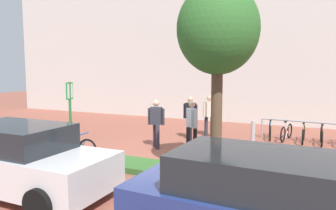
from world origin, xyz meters
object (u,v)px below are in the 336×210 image
Objects in this scene: bollard_steel at (253,133)px; person_shirt_white at (192,123)px; parking_sign_post at (70,109)px; bike_at_sign at (74,147)px; car_navy_sedan at (266,206)px; bike_rack_cluster at (304,133)px; person_suited_navy at (156,121)px; tree_sidewalk at (218,32)px; person_suited_dark at (190,115)px; car_white_hatch at (20,159)px; person_casual_tan at (209,113)px.

bollard_steel is 0.52× the size of person_shirt_white.
parking_sign_post is 1.23m from bike_at_sign.
parking_sign_post is 0.55× the size of car_navy_sedan.
parking_sign_post is 1.43× the size of bike_at_sign.
bike_rack_cluster is 1.86× the size of person_suited_navy.
car_navy_sedan is (6.23, -2.86, -0.82)m from parking_sign_post.
bike_rack_cluster is at bearing 41.84° from person_shirt_white.
tree_sidewalk is 2.82× the size of person_suited_dark.
car_white_hatch is (-1.54, -6.78, -0.23)m from person_suited_dark.
parking_sign_post is 1.40× the size of person_suited_navy.
parking_sign_post reaches higher than person_shirt_white.
tree_sidewalk is 2.89× the size of bike_at_sign.
car_navy_sedan is at bearing -25.37° from bike_at_sign.
person_suited_navy is (-3.05, -1.90, 0.53)m from bollard_steel.
person_casual_tan is 7.91m from car_white_hatch.
car_navy_sedan is at bearing -67.09° from person_casual_tan.
person_casual_tan reaches higher than car_white_hatch.
person_suited_navy reaches higher than bike_rack_cluster.
person_suited_dark is at bearing -178.33° from bollard_steel.
bike_rack_cluster is (6.49, 5.45, -0.00)m from bike_at_sign.
bike_rack_cluster is 1.86× the size of person_suited_dark.
person_suited_navy is 0.40× the size of car_white_hatch.
car_navy_sedan reaches higher than bike_rack_cluster.
car_navy_sedan is (4.45, -5.20, -0.23)m from person_suited_navy.
person_suited_navy is 6.84m from car_navy_sedan.
person_casual_tan is at bearing 157.81° from bollard_steel.
parking_sign_post is 2.67× the size of bollard_steel.
bollard_steel is at bearing 40.94° from bike_at_sign.
person_shirt_white reaches higher than bike_at_sign.
person_suited_dark is at bearing 77.24° from car_white_hatch.
bike_rack_cluster is at bearing 40.30° from parking_sign_post.
parking_sign_post reaches higher than car_navy_sedan.
person_casual_tan is 0.40× the size of car_white_hatch.
bollard_steel is 0.52× the size of person_suited_navy.
bike_at_sign is 4.76m from person_suited_dark.
person_suited_navy is (1.79, 2.34, -0.59)m from parking_sign_post.
person_suited_dark is 0.40× the size of car_white_hatch.
tree_sidewalk reaches higher than person_casual_tan.
person_suited_navy is at bearing 130.54° from car_navy_sedan.
person_casual_tan is (0.51, 0.86, 0.00)m from person_suited_dark.
tree_sidewalk is 5.68m from bike_at_sign.
bollard_steel is 0.52× the size of person_casual_tan.
parking_sign_post is at bearing -113.03° from bike_at_sign.
person_suited_navy is at bearing 79.26° from car_white_hatch.
bike_at_sign is at bearing -127.80° from person_suited_navy.
car_white_hatch reaches higher than bike_rack_cluster.
tree_sidewalk is 5.47m from car_white_hatch.
person_suited_dark reaches higher than bollard_steel.
person_casual_tan reaches higher than car_navy_sedan.
car_navy_sedan is (5.38, -0.25, 0.00)m from car_white_hatch.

